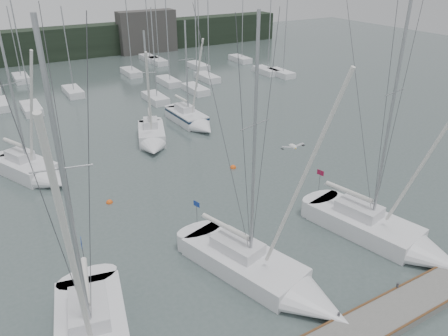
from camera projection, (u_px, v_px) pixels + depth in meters
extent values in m
plane|color=#4A5A58|center=(253.00, 288.00, 22.60)|extent=(160.00, 160.00, 0.00)
cube|color=black|center=(37.00, 46.00, 69.50)|extent=(90.00, 4.00, 5.00)
cube|color=#3D3B38|center=(147.00, 32.00, 75.71)|extent=(10.00, 3.00, 7.00)
cube|color=white|center=(21.00, 78.00, 59.48)|extent=(1.80, 4.50, 0.90)
cylinder|color=#9B9EA3|center=(14.00, 42.00, 56.94)|extent=(0.12, 0.12, 8.92)
cube|color=white|center=(266.00, 71.00, 63.20)|extent=(1.80, 4.50, 0.90)
cylinder|color=#9B9EA3|center=(269.00, 34.00, 60.49)|extent=(0.12, 0.12, 9.67)
cube|color=white|center=(196.00, 90.00, 54.52)|extent=(1.80, 4.50, 0.90)
cylinder|color=#9B9EA3|center=(196.00, 35.00, 51.17)|extent=(0.12, 0.12, 12.58)
cube|color=white|center=(158.00, 62.00, 68.91)|extent=(1.80, 4.50, 0.90)
cylinder|color=#9B9EA3|center=(156.00, 14.00, 65.39)|extent=(0.12, 0.12, 13.33)
cube|color=white|center=(149.00, 59.00, 70.90)|extent=(1.80, 4.50, 0.90)
cylinder|color=#9B9EA3|center=(146.00, 11.00, 67.28)|extent=(0.12, 0.12, 13.80)
cube|color=white|center=(155.00, 99.00, 51.15)|extent=(1.80, 4.50, 0.90)
cylinder|color=#9B9EA3|center=(154.00, 53.00, 48.43)|extent=(0.12, 0.12, 9.71)
cube|color=white|center=(240.00, 59.00, 70.40)|extent=(1.80, 4.50, 0.90)
cylinder|color=#9B9EA3|center=(242.00, 29.00, 67.91)|extent=(0.12, 0.12, 8.66)
cube|color=white|center=(198.00, 66.00, 66.01)|extent=(1.80, 4.50, 0.90)
cylinder|color=#9B9EA3|center=(198.00, 17.00, 62.45)|extent=(0.12, 0.12, 13.53)
cube|color=white|center=(32.00, 109.00, 47.75)|extent=(1.80, 4.50, 0.90)
cylinder|color=#9B9EA3|center=(19.00, 43.00, 44.23)|extent=(0.12, 0.12, 13.37)
cube|color=white|center=(168.00, 82.00, 57.88)|extent=(1.80, 4.50, 0.90)
cylinder|color=#9B9EA3|center=(167.00, 27.00, 54.38)|extent=(0.12, 0.12, 13.27)
cube|color=white|center=(281.00, 74.00, 61.94)|extent=(1.80, 4.50, 0.90)
cylinder|color=#9B9EA3|center=(286.00, 26.00, 58.68)|extent=(0.12, 0.12, 12.14)
cube|color=white|center=(207.00, 78.00, 59.82)|extent=(1.80, 4.50, 0.90)
cylinder|color=#9B9EA3|center=(208.00, 31.00, 56.68)|extent=(0.12, 0.12, 11.65)
cube|color=white|center=(131.00, 73.00, 62.42)|extent=(1.80, 4.50, 0.90)
cylinder|color=#9B9EA3|center=(129.00, 35.00, 59.73)|extent=(0.12, 0.12, 9.60)
cube|color=white|center=(73.00, 92.00, 53.60)|extent=(1.80, 4.50, 0.90)
cylinder|color=#9B9EA3|center=(67.00, 49.00, 50.91)|extent=(0.12, 0.12, 9.58)
cube|color=silver|center=(89.00, 309.00, 19.04)|extent=(2.16, 2.88, 0.73)
cylinder|color=#9B9EA3|center=(67.00, 201.00, 15.56)|extent=(0.19, 0.19, 12.76)
cylinder|color=silver|center=(85.00, 281.00, 19.29)|extent=(0.94, 3.16, 0.29)
cube|color=#0E1D34|center=(92.00, 328.00, 18.87)|extent=(4.31, 6.98, 0.26)
cube|color=navy|center=(81.00, 243.00, 20.87)|extent=(0.14, 0.55, 0.37)
cube|color=white|center=(243.00, 263.00, 23.76)|extent=(4.68, 7.39, 1.34)
cone|color=white|center=(321.00, 308.00, 20.75)|extent=(3.57, 3.63, 2.86)
cube|color=silver|center=(238.00, 245.00, 23.60)|extent=(2.28, 3.08, 0.63)
cylinder|color=#9B9EA3|center=(254.00, 150.00, 20.42)|extent=(0.16, 0.16, 12.46)
cylinder|color=silver|center=(225.00, 226.00, 23.81)|extent=(1.19, 3.29, 0.25)
cube|color=navy|center=(197.00, 204.00, 24.97)|extent=(0.16, 0.47, 0.32)
cube|color=white|center=(364.00, 226.00, 26.99)|extent=(4.25, 7.10, 1.42)
cone|color=white|center=(441.00, 261.00, 23.90)|extent=(3.40, 3.40, 2.84)
cube|color=silver|center=(359.00, 209.00, 26.84)|extent=(2.11, 2.93, 0.66)
cylinder|color=#9B9EA3|center=(391.00, 116.00, 23.48)|extent=(0.17, 0.17, 13.15)
cylinder|color=silver|center=(349.00, 192.00, 27.02)|extent=(0.98, 3.22, 0.26)
cube|color=maroon|center=(320.00, 173.00, 28.22)|extent=(0.13, 0.50, 0.34)
cube|color=white|center=(26.00, 169.00, 34.03)|extent=(4.42, 5.68, 1.51)
cone|color=white|center=(55.00, 182.00, 32.16)|extent=(3.20, 3.04, 2.52)
cube|color=silver|center=(20.00, 155.00, 33.80)|extent=(2.11, 2.43, 0.71)
cylinder|color=#9B9EA3|center=(13.00, 98.00, 31.27)|extent=(0.18, 0.18, 10.17)
cylinder|color=silver|center=(14.00, 143.00, 33.67)|extent=(1.30, 2.38, 0.28)
cube|color=white|center=(152.00, 135.00, 40.48)|extent=(3.73, 5.13, 1.45)
cone|color=white|center=(153.00, 149.00, 37.57)|extent=(2.85, 2.64, 2.32)
cube|color=silver|center=(151.00, 123.00, 40.44)|extent=(1.82, 2.17, 0.68)
cylinder|color=#9B9EA3|center=(148.00, 82.00, 37.95)|extent=(0.17, 0.17, 8.72)
cylinder|color=silver|center=(150.00, 112.00, 40.44)|extent=(1.01, 2.22, 0.27)
cube|color=white|center=(187.00, 118.00, 44.86)|extent=(2.53, 5.31, 1.36)
cone|color=white|center=(205.00, 129.00, 42.03)|extent=(2.43, 2.32, 2.35)
cube|color=silver|center=(184.00, 108.00, 44.76)|extent=(1.37, 2.13, 0.63)
cylinder|color=#9B9EA3|center=(187.00, 69.00, 42.30)|extent=(0.16, 0.16, 8.99)
cylinder|color=silver|center=(181.00, 99.00, 44.86)|extent=(0.34, 2.56, 0.25)
cube|color=#0E1D34|center=(187.00, 114.00, 44.66)|extent=(2.55, 5.33, 0.23)
sphere|color=#ED5715|center=(110.00, 203.00, 30.35)|extent=(0.46, 0.46, 0.46)
sphere|color=#ED5715|center=(233.00, 168.00, 35.32)|extent=(0.50, 0.50, 0.50)
ellipsoid|color=silver|center=(293.00, 146.00, 16.84)|extent=(0.26, 0.43, 0.19)
cube|color=#94969C|center=(287.00, 147.00, 16.74)|extent=(0.43, 0.19, 0.10)
cube|color=#94969C|center=(299.00, 145.00, 16.92)|extent=(0.43, 0.19, 0.10)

